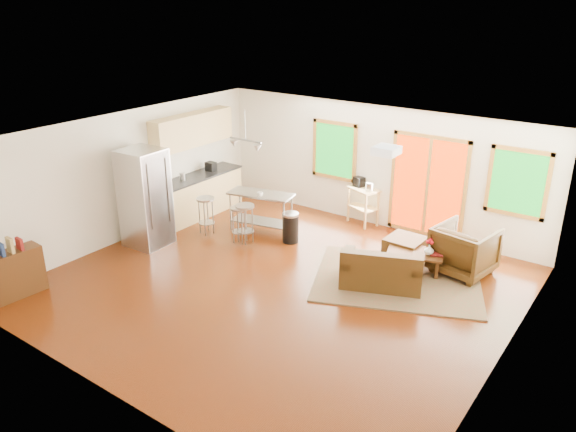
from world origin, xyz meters
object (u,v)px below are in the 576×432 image
Objects in this scene: coffee_table at (415,254)px; ottoman at (405,249)px; island at (261,205)px; kitchen_cart at (363,193)px; loveseat at (381,271)px; rug at (397,279)px; refrigerator at (145,198)px; armchair at (464,248)px.

coffee_table is 1.67× the size of ottoman.
island is 2.24m from kitchen_cart.
loveseat is at bearing -54.95° from kitchen_cart.
refrigerator is at bearing -162.80° from rug.
kitchen_cart is at bearing 141.90° from coffee_table.
ottoman is 0.65× the size of kitchen_cart.
armchair reaches higher than ottoman.
kitchen_cart is (-1.53, 1.14, 0.48)m from ottoman.
armchair reaches higher than rug.
kitchen_cart is at bearing 102.68° from loveseat.
loveseat is at bearing -105.74° from coffee_table.
rug is 1.45× the size of refrigerator.
ottoman is 0.46× the size of island.
loveseat is at bearing 63.37° from armchair.
armchair is at bearing 48.85° from rug.
kitchen_cart is at bearing 46.33° from refrigerator.
rug is at bearing -100.99° from coffee_table.
loveseat is 0.90m from coffee_table.
island is at bearing 174.24° from rug.
ottoman is at bearing 106.98° from rug.
armchair reaches higher than island.
armchair is 2.82m from kitchen_cart.
coffee_table is at bearing 51.90° from loveseat.
refrigerator reaches higher than rug.
kitchen_cart reaches higher than island.
island is at bearing 18.25° from armchair.
refrigerator is (-4.62, -1.11, 0.69)m from loveseat.
armchair is at bearing 31.59° from coffee_table.
loveseat is 1.40× the size of coffee_table.
ottoman is at bearing 9.37° from island.
coffee_table is at bearing 41.49° from armchair.
refrigerator is 2.36m from island.
refrigerator reaches higher than coffee_table.
rug is 2.56× the size of coffee_table.
armchair is 0.51× the size of refrigerator.
armchair reaches higher than loveseat.
refrigerator is at bearing -152.85° from ottoman.
coffee_table is (0.24, 0.86, 0.05)m from loveseat.
rug is 5.08m from refrigerator.
ottoman is (-0.11, 1.21, -0.07)m from loveseat.
armchair is at bearing 31.11° from loveseat.
coffee_table is at bearing 2.69° from island.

